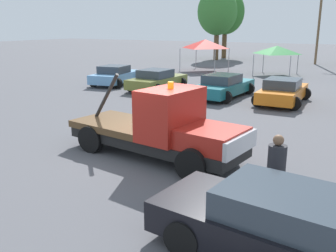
{
  "coord_description": "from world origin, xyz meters",
  "views": [
    {
      "loc": [
        5.94,
        -9.58,
        4.02
      ],
      "look_at": [
        0.5,
        0.0,
        1.05
      ],
      "focal_mm": 40.0,
      "sensor_mm": 36.0,
      "label": 1
    }
  ],
  "objects_px": {
    "foreground_car": "(297,231)",
    "utility_pole": "(320,15)",
    "tow_truck": "(163,129)",
    "parked_car_olive": "(157,80)",
    "parked_car_teal": "(223,86)",
    "parked_car_orange": "(283,91)",
    "tree_right": "(217,12)",
    "canopy_tent_red": "(205,44)",
    "person_near_truck": "(276,168)",
    "canopy_tent_green": "(277,50)",
    "parked_car_skyblue": "(115,75)",
    "tree_center": "(225,12)"
  },
  "relations": [
    {
      "from": "tow_truck",
      "to": "canopy_tent_green",
      "type": "height_order",
      "value": "tow_truck"
    },
    {
      "from": "person_near_truck",
      "to": "parked_car_orange",
      "type": "bearing_deg",
      "value": -98.38
    },
    {
      "from": "tow_truck",
      "to": "parked_car_olive",
      "type": "xyz_separation_m",
      "value": [
        -6.75,
        10.76,
        -0.3
      ]
    },
    {
      "from": "canopy_tent_red",
      "to": "tree_right",
      "type": "relative_size",
      "value": 0.42
    },
    {
      "from": "tow_truck",
      "to": "canopy_tent_green",
      "type": "bearing_deg",
      "value": 102.69
    },
    {
      "from": "tow_truck",
      "to": "person_near_truck",
      "type": "distance_m",
      "value": 4.26
    },
    {
      "from": "foreground_car",
      "to": "tow_truck",
      "type": "bearing_deg",
      "value": 149.02
    },
    {
      "from": "canopy_tent_green",
      "to": "person_near_truck",
      "type": "bearing_deg",
      "value": -76.01
    },
    {
      "from": "canopy_tent_red",
      "to": "utility_pole",
      "type": "xyz_separation_m",
      "value": [
        7.85,
        11.17,
        2.63
      ]
    },
    {
      "from": "tow_truck",
      "to": "utility_pole",
      "type": "bearing_deg",
      "value": 98.37
    },
    {
      "from": "canopy_tent_green",
      "to": "parked_car_skyblue",
      "type": "bearing_deg",
      "value": -127.65
    },
    {
      "from": "parked_car_olive",
      "to": "tree_right",
      "type": "relative_size",
      "value": 0.55
    },
    {
      "from": "utility_pole",
      "to": "parked_car_teal",
      "type": "bearing_deg",
      "value": -93.93
    },
    {
      "from": "tow_truck",
      "to": "foreground_car",
      "type": "xyz_separation_m",
      "value": [
        4.69,
        -3.55,
        -0.29
      ]
    },
    {
      "from": "canopy_tent_green",
      "to": "utility_pole",
      "type": "bearing_deg",
      "value": 82.38
    },
    {
      "from": "tow_truck",
      "to": "canopy_tent_red",
      "type": "height_order",
      "value": "canopy_tent_red"
    },
    {
      "from": "foreground_car",
      "to": "canopy_tent_green",
      "type": "bearing_deg",
      "value": 110.93
    },
    {
      "from": "parked_car_skyblue",
      "to": "utility_pole",
      "type": "bearing_deg",
      "value": -32.8
    },
    {
      "from": "tree_center",
      "to": "utility_pole",
      "type": "bearing_deg",
      "value": -12.95
    },
    {
      "from": "tree_center",
      "to": "parked_car_orange",
      "type": "bearing_deg",
      "value": -62.46
    },
    {
      "from": "parked_car_skyblue",
      "to": "tree_right",
      "type": "xyz_separation_m",
      "value": [
        -1.32,
        21.36,
        4.86
      ]
    },
    {
      "from": "tow_truck",
      "to": "canopy_tent_red",
      "type": "bearing_deg",
      "value": 118.36
    },
    {
      "from": "parked_car_orange",
      "to": "foreground_car",
      "type": "bearing_deg",
      "value": -167.19
    },
    {
      "from": "parked_car_skyblue",
      "to": "tree_right",
      "type": "distance_m",
      "value": 21.95
    },
    {
      "from": "person_near_truck",
      "to": "parked_car_olive",
      "type": "distance_m",
      "value": 16.44
    },
    {
      "from": "parked_car_olive",
      "to": "foreground_car",
      "type": "bearing_deg",
      "value": -139.83
    },
    {
      "from": "parked_car_olive",
      "to": "utility_pole",
      "type": "distance_m",
      "value": 23.63
    },
    {
      "from": "parked_car_teal",
      "to": "canopy_tent_red",
      "type": "bearing_deg",
      "value": 32.31
    },
    {
      "from": "person_near_truck",
      "to": "parked_car_orange",
      "type": "height_order",
      "value": "person_near_truck"
    },
    {
      "from": "parked_car_olive",
      "to": "parked_car_orange",
      "type": "xyz_separation_m",
      "value": [
        7.96,
        -0.31,
        -0.0
      ]
    },
    {
      "from": "person_near_truck",
      "to": "parked_car_skyblue",
      "type": "bearing_deg",
      "value": -63.05
    },
    {
      "from": "parked_car_olive",
      "to": "canopy_tent_red",
      "type": "bearing_deg",
      "value": 10.22
    },
    {
      "from": "foreground_car",
      "to": "utility_pole",
      "type": "relative_size",
      "value": 0.57
    },
    {
      "from": "parked_car_teal",
      "to": "parked_car_orange",
      "type": "bearing_deg",
      "value": -88.24
    },
    {
      "from": "parked_car_orange",
      "to": "utility_pole",
      "type": "distance_m",
      "value": 23.2
    },
    {
      "from": "person_near_truck",
      "to": "tree_center",
      "type": "distance_m",
      "value": 41.02
    },
    {
      "from": "canopy_tent_red",
      "to": "tree_right",
      "type": "height_order",
      "value": "tree_right"
    },
    {
      "from": "tow_truck",
      "to": "tree_right",
      "type": "height_order",
      "value": "tree_right"
    },
    {
      "from": "parked_car_teal",
      "to": "canopy_tent_red",
      "type": "distance_m",
      "value": 13.17
    },
    {
      "from": "parked_car_orange",
      "to": "parked_car_olive",
      "type": "bearing_deg",
      "value": 86.6
    },
    {
      "from": "canopy_tent_green",
      "to": "tow_truck",
      "type": "bearing_deg",
      "value": -84.6
    },
    {
      "from": "parked_car_skyblue",
      "to": "tree_center",
      "type": "distance_m",
      "value": 25.0
    },
    {
      "from": "canopy_tent_green",
      "to": "canopy_tent_red",
      "type": "bearing_deg",
      "value": -178.4
    },
    {
      "from": "parked_car_teal",
      "to": "tree_right",
      "type": "distance_m",
      "value": 24.61
    },
    {
      "from": "parked_car_olive",
      "to": "parked_car_teal",
      "type": "height_order",
      "value": "same"
    },
    {
      "from": "person_near_truck",
      "to": "canopy_tent_green",
      "type": "relative_size",
      "value": 0.59
    },
    {
      "from": "foreground_car",
      "to": "tree_right",
      "type": "bearing_deg",
      "value": 120.63
    },
    {
      "from": "tow_truck",
      "to": "tree_right",
      "type": "bearing_deg",
      "value": 117.14
    },
    {
      "from": "canopy_tent_red",
      "to": "parked_car_olive",
      "type": "bearing_deg",
      "value": -81.31
    },
    {
      "from": "person_near_truck",
      "to": "canopy_tent_red",
      "type": "height_order",
      "value": "canopy_tent_red"
    }
  ]
}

